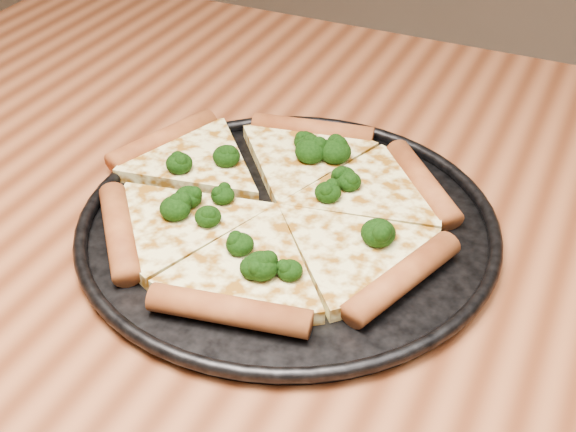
% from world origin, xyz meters
% --- Properties ---
extents(dining_table, '(1.20, 0.90, 0.75)m').
position_xyz_m(dining_table, '(0.00, 0.00, 0.66)').
color(dining_table, brown).
rests_on(dining_table, ground).
extents(pizza_pan, '(0.36, 0.36, 0.02)m').
position_xyz_m(pizza_pan, '(-0.02, 0.00, 0.76)').
color(pizza_pan, black).
rests_on(pizza_pan, dining_table).
extents(pizza, '(0.34, 0.31, 0.02)m').
position_xyz_m(pizza, '(-0.04, 0.01, 0.77)').
color(pizza, '#F3E995').
rests_on(pizza, pizza_pan).
extents(broccoli_florets, '(0.23, 0.21, 0.02)m').
position_xyz_m(broccoli_florets, '(-0.04, 0.02, 0.78)').
color(broccoli_florets, black).
rests_on(broccoli_florets, pizza).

